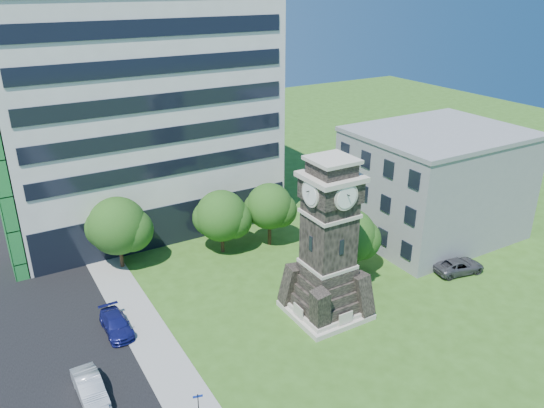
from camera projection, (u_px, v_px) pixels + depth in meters
ground at (307, 339)px, 37.13m from camera, size 160.00×160.00×0.00m
sidewalk at (153, 343)px, 36.64m from camera, size 3.00×70.00×0.06m
street at (20, 387)px, 32.68m from camera, size 14.00×80.00×0.02m
clock_tower at (328, 250)px, 38.05m from camera, size 5.40×5.40×12.22m
office_tall at (132, 81)px, 50.55m from camera, size 26.20×15.11×28.60m
office_low at (435, 183)px, 50.76m from camera, size 15.20×12.20×10.40m
car_street_mid at (90, 388)px, 31.69m from camera, size 1.55×4.12×1.34m
car_street_north at (116, 324)px, 37.67m from camera, size 1.72×4.18×1.21m
car_east_lot at (459, 266)px, 45.28m from camera, size 4.73×2.87×1.23m
park_bench at (329, 321)px, 38.25m from camera, size 1.69×0.45×0.87m
street_sign at (199, 407)px, 29.28m from camera, size 0.55×0.06×2.31m
tree_nw at (119, 227)px, 44.93m from camera, size 5.47×4.98×6.46m
tree_nc at (222, 217)px, 47.62m from camera, size 5.13×4.67×5.98m
tree_ne at (270, 208)px, 48.87m from camera, size 4.73×4.30×6.09m
tree_east at (349, 237)px, 44.48m from camera, size 5.16×4.69×5.75m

